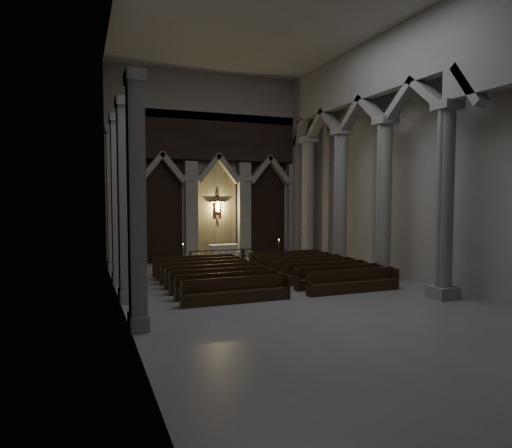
{
  "coord_description": "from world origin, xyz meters",
  "views": [
    {
      "loc": [
        -8.38,
        -17.09,
        4.24
      ],
      "look_at": [
        -0.64,
        3.0,
        2.89
      ],
      "focal_mm": 32.0,
      "sensor_mm": 36.0,
      "label": 1
    }
  ],
  "objects_px": {
    "altar_rail": "(227,254)",
    "altar": "(224,252)",
    "candle_stand_left": "(183,262)",
    "candle_stand_right": "(279,256)",
    "worshipper": "(244,261)",
    "pews": "(266,276)"
  },
  "relations": [
    {
      "from": "altar_rail",
      "to": "altar",
      "type": "bearing_deg",
      "value": 82.55
    },
    {
      "from": "candle_stand_left",
      "to": "altar",
      "type": "bearing_deg",
      "value": 31.58
    },
    {
      "from": "candle_stand_left",
      "to": "candle_stand_right",
      "type": "height_order",
      "value": "candle_stand_right"
    },
    {
      "from": "candle_stand_left",
      "to": "worshipper",
      "type": "distance_m",
      "value": 3.77
    },
    {
      "from": "altar",
      "to": "candle_stand_left",
      "type": "height_order",
      "value": "candle_stand_left"
    },
    {
      "from": "altar_rail",
      "to": "pews",
      "type": "xyz_separation_m",
      "value": [
        0.0,
        -6.4,
        -0.28
      ]
    },
    {
      "from": "worshipper",
      "to": "candle_stand_right",
      "type": "bearing_deg",
      "value": 23.58
    },
    {
      "from": "candle_stand_left",
      "to": "pews",
      "type": "distance_m",
      "value": 6.32
    },
    {
      "from": "worshipper",
      "to": "pews",
      "type": "bearing_deg",
      "value": -105.92
    },
    {
      "from": "pews",
      "to": "candle_stand_left",
      "type": "bearing_deg",
      "value": 117.24
    },
    {
      "from": "candle_stand_left",
      "to": "candle_stand_right",
      "type": "distance_m",
      "value": 6.28
    },
    {
      "from": "altar",
      "to": "candle_stand_right",
      "type": "bearing_deg",
      "value": -24.41
    },
    {
      "from": "altar",
      "to": "altar_rail",
      "type": "bearing_deg",
      "value": -97.45
    },
    {
      "from": "altar",
      "to": "candle_stand_left",
      "type": "bearing_deg",
      "value": -148.42
    },
    {
      "from": "altar",
      "to": "candle_stand_right",
      "type": "height_order",
      "value": "candle_stand_right"
    },
    {
      "from": "candle_stand_right",
      "to": "altar_rail",
      "type": "bearing_deg",
      "value": 173.61
    },
    {
      "from": "candle_stand_right",
      "to": "candle_stand_left",
      "type": "bearing_deg",
      "value": -176.33
    },
    {
      "from": "altar",
      "to": "worshipper",
      "type": "relative_size",
      "value": 1.48
    },
    {
      "from": "altar_rail",
      "to": "candle_stand_left",
      "type": "height_order",
      "value": "candle_stand_left"
    },
    {
      "from": "candle_stand_left",
      "to": "pews",
      "type": "bearing_deg",
      "value": -62.76
    },
    {
      "from": "candle_stand_right",
      "to": "worshipper",
      "type": "height_order",
      "value": "candle_stand_right"
    },
    {
      "from": "candle_stand_left",
      "to": "candle_stand_right",
      "type": "relative_size",
      "value": 0.99
    }
  ]
}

